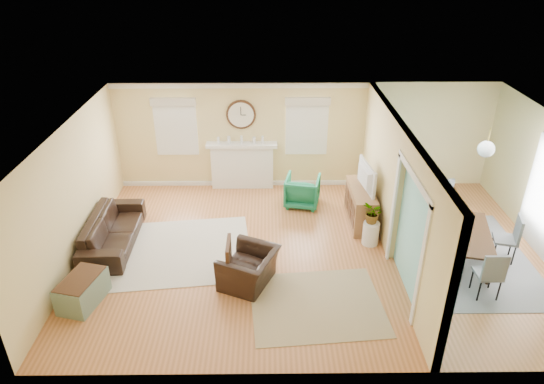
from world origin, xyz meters
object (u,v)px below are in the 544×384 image
object	(u,v)px
eames_chair	(249,268)
dining_table	(464,245)
credenza	(360,205)
sofa	(113,230)
green_chair	(302,191)

from	to	relation	value
eames_chair	dining_table	xyz separation A→B (m)	(4.11, 0.72, -0.03)
credenza	dining_table	world-z (taller)	credenza
sofa	green_chair	distance (m)	4.23
green_chair	dining_table	bearing A→B (deg)	155.68
eames_chair	green_chair	xyz separation A→B (m)	(1.14, 2.89, 0.03)
eames_chair	sofa	bearing A→B (deg)	-90.68
sofa	eames_chair	size ratio (longest dim) A/B	2.21
credenza	eames_chair	bearing A→B (deg)	-137.96
dining_table	green_chair	bearing A→B (deg)	67.81
credenza	dining_table	bearing A→B (deg)	-38.09
sofa	dining_table	size ratio (longest dim) A/B	1.31
sofa	dining_table	bearing A→B (deg)	-95.88
eames_chair	credenza	distance (m)	3.15
sofa	green_chair	bearing A→B (deg)	-68.93
green_chair	dining_table	world-z (taller)	green_chair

